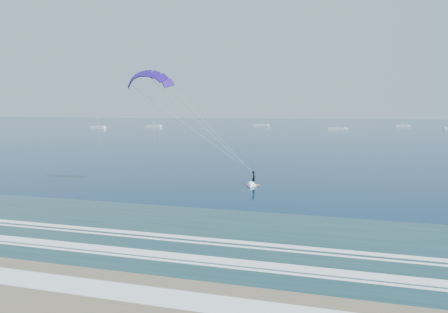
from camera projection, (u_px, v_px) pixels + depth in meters
ground at (25, 276)px, 24.44m from camera, size 900.00×900.00×0.00m
kitesurfer_rig at (200, 124)px, 51.87m from camera, size 17.85×7.72×16.17m
sailboat_0 at (98, 127)px, 218.35m from camera, size 8.68×2.40×11.81m
sailboat_1 at (154, 126)px, 230.72m from camera, size 9.14×2.40×12.49m
sailboat_2 at (261, 125)px, 247.76m from camera, size 9.35×2.40×12.52m
sailboat_3 at (337, 129)px, 199.06m from camera, size 9.14×2.40×12.63m
sailboat_4 at (402, 126)px, 237.73m from camera, size 7.68×2.40×10.58m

